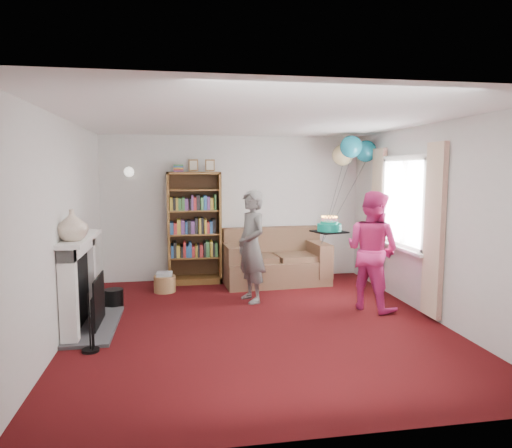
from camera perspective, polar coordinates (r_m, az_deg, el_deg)
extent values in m
plane|color=#340708|center=(5.83, 0.30, -12.33)|extent=(5.00, 5.00, 0.00)
cube|color=silver|center=(8.02, -2.80, 2.03)|extent=(4.50, 0.02, 2.50)
cube|color=silver|center=(5.62, -23.03, -0.47)|extent=(0.02, 5.00, 2.50)
cube|color=silver|center=(6.34, 20.86, 0.38)|extent=(0.02, 5.00, 2.50)
cube|color=white|center=(5.54, 0.32, 12.97)|extent=(4.50, 5.00, 0.01)
cube|color=#3F3F42|center=(6.02, -19.59, -11.88)|extent=(0.55, 1.40, 0.04)
cube|color=white|center=(5.39, -22.39, -8.52)|extent=(0.18, 0.14, 1.06)
cube|color=white|center=(6.44, -20.25, -6.01)|extent=(0.18, 0.14, 1.06)
cube|color=white|center=(5.82, -21.42, -2.65)|extent=(0.18, 1.24, 0.16)
cube|color=white|center=(5.80, -21.17, -1.67)|extent=(0.28, 1.35, 0.05)
cube|color=black|center=(5.93, -21.39, -7.62)|extent=(0.10, 0.80, 0.86)
cube|color=black|center=(5.92, -19.03, -9.04)|extent=(0.02, 0.70, 0.60)
cylinder|color=black|center=(5.18, -20.10, -11.45)|extent=(0.18, 0.18, 0.64)
cylinder|color=black|center=(6.73, -17.35, -8.87)|extent=(0.26, 0.26, 0.26)
cube|color=white|center=(6.81, 18.21, 7.84)|extent=(0.08, 1.30, 0.08)
cube|color=white|center=(6.89, 17.83, -2.60)|extent=(0.08, 1.30, 0.08)
cube|color=white|center=(6.84, 18.24, 2.59)|extent=(0.01, 1.15, 1.20)
cube|color=white|center=(6.88, 17.60, -2.86)|extent=(0.14, 1.32, 0.04)
cube|color=beige|center=(6.13, 21.38, -0.78)|extent=(0.07, 0.38, 2.20)
cube|color=beige|center=(7.57, 15.00, 0.78)|extent=(0.07, 0.38, 2.20)
cylinder|color=gold|center=(7.92, -15.54, 6.45)|extent=(0.04, 0.12, 0.04)
sphere|color=white|center=(7.83, -15.60, 6.30)|extent=(0.16, 0.16, 0.16)
cube|color=#472B14|center=(7.95, -7.75, -0.32)|extent=(0.89, 0.04, 1.88)
cube|color=brown|center=(7.76, -10.84, -0.55)|extent=(0.04, 0.42, 1.88)
cube|color=brown|center=(7.78, -4.58, -0.42)|extent=(0.04, 0.42, 1.88)
cube|color=brown|center=(7.70, -7.81, 6.32)|extent=(0.89, 0.42, 0.04)
cube|color=brown|center=(7.92, -7.60, -6.88)|extent=(0.89, 0.42, 0.10)
cube|color=brown|center=(7.84, -7.65, -4.07)|extent=(0.81, 0.38, 0.03)
cube|color=brown|center=(7.77, -7.69, -1.21)|extent=(0.81, 0.38, 0.02)
cube|color=brown|center=(7.73, -7.74, 1.70)|extent=(0.81, 0.38, 0.02)
cube|color=brown|center=(7.71, -7.78, 4.26)|extent=(0.81, 0.38, 0.02)
cube|color=maroon|center=(7.68, -9.67, 6.88)|extent=(0.16, 0.22, 0.12)
cube|color=brown|center=(7.75, -7.84, 7.28)|extent=(0.16, 0.02, 0.20)
cube|color=brown|center=(7.76, -5.78, 7.31)|extent=(0.16, 0.02, 0.20)
cube|color=brown|center=(7.78, 2.41, -5.91)|extent=(1.73, 0.91, 0.41)
cube|color=brown|center=(8.04, 1.92, -2.92)|extent=(1.73, 0.24, 0.71)
cube|color=brown|center=(7.62, -3.08, -4.62)|extent=(0.24, 0.86, 0.56)
cube|color=brown|center=(7.93, 7.69, -4.23)|extent=(0.24, 0.86, 0.56)
cube|color=brown|center=(7.59, -0.32, -4.43)|extent=(0.73, 0.61, 0.12)
cube|color=brown|center=(7.75, 5.34, -4.23)|extent=(0.73, 0.61, 0.12)
cylinder|color=#A7784E|center=(7.37, -11.33, -7.35)|extent=(0.34, 0.34, 0.26)
cube|color=beige|center=(7.34, -11.36, -6.15)|extent=(0.24, 0.19, 0.06)
imported|color=black|center=(6.59, -0.57, -2.82)|extent=(0.55, 0.68, 1.62)
imported|color=#D42A74|center=(6.44, 14.31, -3.23)|extent=(0.95, 1.00, 1.63)
cube|color=black|center=(6.36, 9.13, -0.96)|extent=(0.40, 0.40, 0.02)
cylinder|color=#0B886D|center=(6.35, 9.14, -0.42)|extent=(0.33, 0.33, 0.10)
cylinder|color=#0B886D|center=(6.34, 9.15, 0.12)|extent=(0.24, 0.24, 0.04)
cylinder|color=pink|center=(6.37, 10.01, 0.45)|extent=(0.01, 0.01, 0.09)
sphere|color=orange|center=(6.36, 10.01, 0.90)|extent=(0.02, 0.02, 0.02)
cylinder|color=pink|center=(6.41, 9.79, 0.49)|extent=(0.01, 0.01, 0.09)
sphere|color=orange|center=(6.40, 9.80, 0.93)|extent=(0.02, 0.02, 0.02)
cylinder|color=pink|center=(6.43, 9.46, 0.52)|extent=(0.01, 0.01, 0.09)
sphere|color=orange|center=(6.42, 9.47, 0.96)|extent=(0.02, 0.02, 0.02)
cylinder|color=pink|center=(6.43, 9.07, 0.53)|extent=(0.01, 0.01, 0.09)
sphere|color=orange|center=(6.43, 9.08, 0.97)|extent=(0.02, 0.02, 0.02)
cylinder|color=pink|center=(6.42, 8.69, 0.52)|extent=(0.01, 0.01, 0.09)
sphere|color=orange|center=(6.42, 8.70, 0.97)|extent=(0.02, 0.02, 0.02)
cylinder|color=pink|center=(6.39, 8.41, 0.50)|extent=(0.01, 0.01, 0.09)
sphere|color=orange|center=(6.39, 8.42, 0.95)|extent=(0.02, 0.02, 0.02)
cylinder|color=pink|center=(6.35, 8.27, 0.46)|extent=(0.01, 0.01, 0.09)
sphere|color=orange|center=(6.34, 8.28, 0.91)|extent=(0.02, 0.02, 0.02)
cylinder|color=pink|center=(6.31, 8.30, 0.42)|extent=(0.01, 0.01, 0.09)
sphere|color=orange|center=(6.30, 8.31, 0.87)|extent=(0.02, 0.02, 0.02)
cylinder|color=pink|center=(6.27, 8.51, 0.38)|extent=(0.01, 0.01, 0.09)
sphere|color=orange|center=(6.26, 8.52, 0.83)|extent=(0.02, 0.02, 0.02)
cylinder|color=pink|center=(6.24, 8.85, 0.35)|extent=(0.01, 0.01, 0.09)
sphere|color=orange|center=(6.24, 8.86, 0.80)|extent=(0.02, 0.02, 0.02)
cylinder|color=pink|center=(6.24, 9.25, 0.34)|extent=(0.01, 0.01, 0.09)
sphere|color=orange|center=(6.23, 9.26, 0.79)|extent=(0.02, 0.02, 0.02)
cylinder|color=pink|center=(6.25, 9.64, 0.34)|extent=(0.01, 0.01, 0.09)
sphere|color=orange|center=(6.25, 9.65, 0.80)|extent=(0.02, 0.02, 0.02)
cylinder|color=pink|center=(6.28, 9.92, 0.37)|extent=(0.01, 0.01, 0.09)
sphere|color=orange|center=(6.28, 9.93, 0.82)|extent=(0.02, 0.02, 0.02)
cylinder|color=pink|center=(6.33, 10.05, 0.41)|extent=(0.01, 0.01, 0.09)
sphere|color=orange|center=(6.32, 10.06, 0.86)|extent=(0.02, 0.02, 0.02)
sphere|color=#3F3F3F|center=(7.69, 8.17, -2.51)|extent=(0.02, 0.02, 0.02)
sphere|color=teal|center=(7.85, 13.56, 8.84)|extent=(0.36, 0.36, 0.36)
sphere|color=#F3DC94|center=(7.90, 10.78, 8.45)|extent=(0.36, 0.36, 0.36)
sphere|color=teal|center=(7.55, 11.82, 9.44)|extent=(0.36, 0.36, 0.36)
imported|color=beige|center=(5.44, -21.98, -0.13)|extent=(0.42, 0.42, 0.35)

